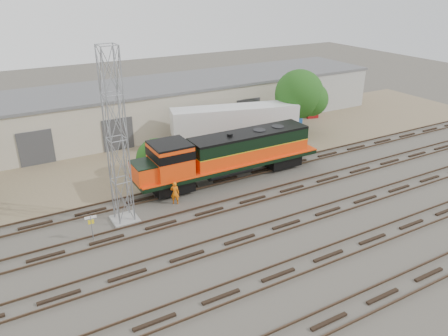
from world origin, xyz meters
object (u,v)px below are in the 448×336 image
locomotive (227,155)px  worker (175,193)px  signal_tower (117,142)px  semi_trailer (238,120)px

locomotive → worker: (-5.84, -1.88, -1.44)m
signal_tower → worker: 6.87m
locomotive → semi_trailer: 9.33m
locomotive → worker: 6.30m
locomotive → worker: bearing=-162.1°
locomotive → signal_tower: 11.17m
worker → semi_trailer: semi_trailer is taller
locomotive → signal_tower: (-10.19, -2.48, 3.84)m
locomotive → semi_trailer: (5.65, 7.42, 0.22)m
signal_tower → semi_trailer: size_ratio=0.93×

